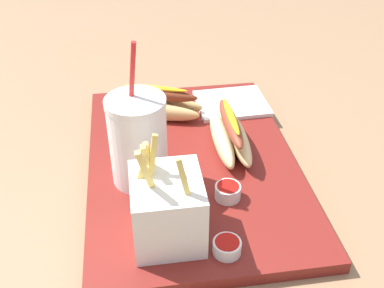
{
  "coord_description": "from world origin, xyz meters",
  "views": [
    {
      "loc": [
        -0.6,
        0.09,
        0.48
      ],
      "look_at": [
        0.0,
        0.0,
        0.05
      ],
      "focal_mm": 43.34,
      "sensor_mm": 36.0,
      "label": 1
    }
  ],
  "objects_px": {
    "ketchup_cup_2": "(228,191)",
    "napkin_stack": "(232,103)",
    "soda_cup": "(138,140)",
    "hot_dog_1": "(230,135)",
    "ketchup_cup_1": "(227,246)",
    "fries_basket": "(167,208)",
    "hot_dog_2": "(156,104)"
  },
  "relations": [
    {
      "from": "ketchup_cup_2",
      "to": "napkin_stack",
      "type": "relative_size",
      "value": 0.28
    },
    {
      "from": "soda_cup",
      "to": "napkin_stack",
      "type": "relative_size",
      "value": 1.69
    },
    {
      "from": "ketchup_cup_2",
      "to": "soda_cup",
      "type": "bearing_deg",
      "value": 62.31
    },
    {
      "from": "soda_cup",
      "to": "hot_dog_1",
      "type": "xyz_separation_m",
      "value": [
        0.06,
        -0.15,
        -0.04
      ]
    },
    {
      "from": "hot_dog_1",
      "to": "ketchup_cup_1",
      "type": "height_order",
      "value": "hot_dog_1"
    },
    {
      "from": "fries_basket",
      "to": "ketchup_cup_1",
      "type": "height_order",
      "value": "fries_basket"
    },
    {
      "from": "soda_cup",
      "to": "hot_dog_1",
      "type": "bearing_deg",
      "value": -69.13
    },
    {
      "from": "napkin_stack",
      "to": "ketchup_cup_2",
      "type": "bearing_deg",
      "value": 166.31
    },
    {
      "from": "hot_dog_2",
      "to": "soda_cup",
      "type": "bearing_deg",
      "value": 167.52
    },
    {
      "from": "hot_dog_2",
      "to": "napkin_stack",
      "type": "height_order",
      "value": "hot_dog_2"
    },
    {
      "from": "ketchup_cup_1",
      "to": "napkin_stack",
      "type": "distance_m",
      "value": 0.37
    },
    {
      "from": "hot_dog_1",
      "to": "ketchup_cup_2",
      "type": "relative_size",
      "value": 4.21
    },
    {
      "from": "soda_cup",
      "to": "hot_dog_1",
      "type": "relative_size",
      "value": 1.4
    },
    {
      "from": "hot_dog_1",
      "to": "fries_basket",
      "type": "bearing_deg",
      "value": 145.99
    },
    {
      "from": "soda_cup",
      "to": "ketchup_cup_1",
      "type": "distance_m",
      "value": 0.2
    },
    {
      "from": "soda_cup",
      "to": "ketchup_cup_1",
      "type": "bearing_deg",
      "value": -148.96
    },
    {
      "from": "hot_dog_1",
      "to": "napkin_stack",
      "type": "relative_size",
      "value": 1.2
    },
    {
      "from": "ketchup_cup_1",
      "to": "ketchup_cup_2",
      "type": "relative_size",
      "value": 0.98
    },
    {
      "from": "fries_basket",
      "to": "hot_dog_1",
      "type": "bearing_deg",
      "value": -34.01
    },
    {
      "from": "ketchup_cup_1",
      "to": "napkin_stack",
      "type": "xyz_separation_m",
      "value": [
        0.36,
        -0.09,
        -0.01
      ]
    },
    {
      "from": "fries_basket",
      "to": "hot_dog_2",
      "type": "bearing_deg",
      "value": -2.06
    },
    {
      "from": "hot_dog_2",
      "to": "napkin_stack",
      "type": "xyz_separation_m",
      "value": [
        0.02,
        -0.15,
        -0.02
      ]
    },
    {
      "from": "soda_cup",
      "to": "hot_dog_2",
      "type": "height_order",
      "value": "soda_cup"
    },
    {
      "from": "hot_dog_2",
      "to": "ketchup_cup_2",
      "type": "bearing_deg",
      "value": -161.27
    },
    {
      "from": "fries_basket",
      "to": "ketchup_cup_1",
      "type": "bearing_deg",
      "value": -120.68
    },
    {
      "from": "napkin_stack",
      "to": "soda_cup",
      "type": "bearing_deg",
      "value": 136.41
    },
    {
      "from": "hot_dog_1",
      "to": "ketchup_cup_2",
      "type": "bearing_deg",
      "value": 166.66
    },
    {
      "from": "soda_cup",
      "to": "fries_basket",
      "type": "relative_size",
      "value": 1.45
    },
    {
      "from": "soda_cup",
      "to": "ketchup_cup_1",
      "type": "relative_size",
      "value": 6.06
    },
    {
      "from": "napkin_stack",
      "to": "hot_dog_1",
      "type": "bearing_deg",
      "value": 166.0
    },
    {
      "from": "hot_dog_2",
      "to": "ketchup_cup_2",
      "type": "distance_m",
      "value": 0.26
    },
    {
      "from": "ketchup_cup_2",
      "to": "napkin_stack",
      "type": "bearing_deg",
      "value": -13.69
    }
  ]
}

